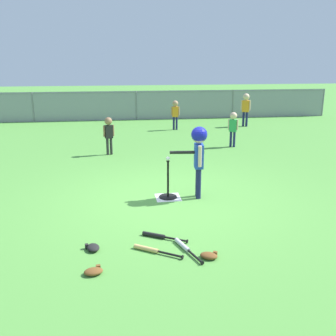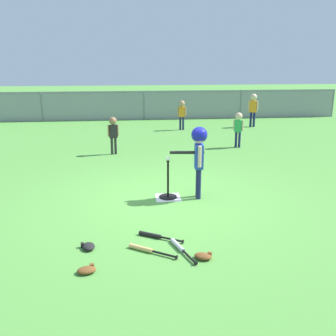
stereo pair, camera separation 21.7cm
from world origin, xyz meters
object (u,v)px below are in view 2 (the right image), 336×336
at_px(fielder_near_right, 113,130).
at_px(fielder_deep_left, 253,106).
at_px(glove_near_bats, 203,256).
at_px(fielder_near_left, 182,111).
at_px(spare_bat_black, 155,236).
at_px(glove_tossed_aside, 87,270).
at_px(batter_child, 199,148).
at_px(glove_by_plate, 88,246).
at_px(batting_tee, 168,192).
at_px(spare_bat_wood, 146,249).
at_px(fielder_deep_right, 238,125).
at_px(baseball_on_tee, 168,159).
at_px(spare_bat_silver, 180,248).

distance_m(fielder_near_right, fielder_deep_left, 6.12).
bearing_deg(glove_near_bats, fielder_near_left, 83.66).
bearing_deg(glove_near_bats, spare_bat_black, 130.60).
xyz_separation_m(fielder_near_right, glove_near_bats, (1.25, -5.67, -0.59)).
xyz_separation_m(fielder_near_right, glove_tossed_aside, (-0.16, -5.85, -0.59)).
distance_m(batter_child, fielder_near_right, 3.82).
xyz_separation_m(glove_by_plate, glove_tossed_aside, (0.04, -0.60, 0.00)).
distance_m(batting_tee, spare_bat_wood, 2.05).
height_order(spare_bat_black, glove_near_bats, glove_near_bats).
xyz_separation_m(fielder_deep_left, glove_tossed_aside, (-5.04, -9.54, -0.73)).
bearing_deg(fielder_deep_right, glove_tossed_aside, -119.62).
bearing_deg(fielder_deep_left, glove_near_bats, -111.19).
bearing_deg(baseball_on_tee, fielder_near_left, 79.92).
relative_size(fielder_near_right, fielder_deep_left, 0.82).
xyz_separation_m(baseball_on_tee, spare_bat_black, (-0.36, -1.60, -0.69)).
distance_m(fielder_near_left, spare_bat_silver, 8.87).
bearing_deg(fielder_deep_right, baseball_on_tee, -121.50).
bearing_deg(glove_tossed_aside, spare_bat_black, 44.41).
xyz_separation_m(baseball_on_tee, glove_by_plate, (-1.25, -1.83, -0.68)).
xyz_separation_m(baseball_on_tee, batter_child, (0.53, -0.05, 0.19)).
distance_m(batter_child, glove_tossed_aside, 3.08).
distance_m(batting_tee, fielder_near_left, 6.90).
distance_m(fielder_near_left, glove_by_plate, 8.97).
relative_size(batting_tee, fielder_near_right, 0.70).
distance_m(fielder_near_right, fielder_near_left, 4.04).
xyz_separation_m(fielder_near_right, fielder_near_left, (2.25, 3.36, 0.03)).
xyz_separation_m(spare_bat_wood, glove_near_bats, (0.70, -0.26, 0.01)).
bearing_deg(fielder_near_left, glove_tossed_aside, -104.70).
height_order(baseball_on_tee, batter_child, batter_child).
xyz_separation_m(fielder_near_left, spare_bat_silver, (-1.26, -8.76, -0.62)).
relative_size(batting_tee, glove_tossed_aside, 2.79).
bearing_deg(spare_bat_wood, fielder_near_left, 78.99).
distance_m(fielder_near_right, spare_bat_silver, 5.52).
bearing_deg(glove_by_plate, fielder_deep_right, 57.60).
relative_size(batter_child, fielder_deep_right, 1.31).
bearing_deg(spare_bat_silver, fielder_deep_right, 67.48).
bearing_deg(spare_bat_black, spare_bat_silver, -51.91).
height_order(spare_bat_silver, glove_by_plate, glove_by_plate).
xyz_separation_m(batter_child, spare_bat_black, (-0.89, -1.55, -0.88)).
distance_m(fielder_near_right, spare_bat_black, 5.09).
distance_m(fielder_near_right, spare_bat_wood, 5.46).
distance_m(fielder_near_left, glove_tossed_aside, 9.54).
bearing_deg(fielder_near_left, batter_child, -95.64).
bearing_deg(batter_child, spare_bat_black, -119.93).
xyz_separation_m(fielder_deep_right, glove_near_bats, (-2.17, -6.12, -0.59)).
relative_size(spare_bat_silver, spare_bat_black, 1.12).
xyz_separation_m(baseball_on_tee, fielder_near_right, (-1.05, 3.41, -0.10)).
height_order(spare_bat_silver, glove_tossed_aside, glove_tossed_aside).
bearing_deg(batter_child, fielder_deep_right, 64.86).
bearing_deg(fielder_near_left, fielder_deep_right, -68.21).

